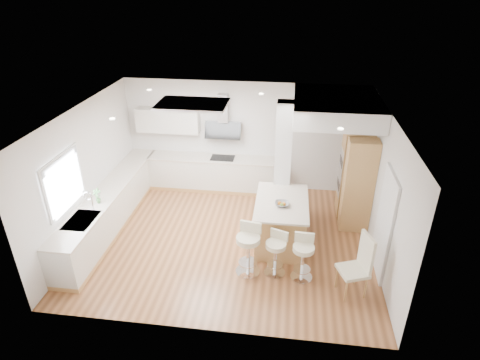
% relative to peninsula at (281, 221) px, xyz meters
% --- Properties ---
extents(ground, '(6.00, 6.00, 0.00)m').
position_rel_peninsula_xyz_m(ground, '(-1.09, -0.07, -0.49)').
color(ground, '#985F38').
rests_on(ground, ground).
extents(ceiling, '(6.00, 5.00, 0.02)m').
position_rel_peninsula_xyz_m(ceiling, '(-1.09, -0.07, -0.49)').
color(ceiling, white).
rests_on(ceiling, ground).
extents(wall_back, '(6.00, 0.04, 2.80)m').
position_rel_peninsula_xyz_m(wall_back, '(-1.09, 2.43, 0.91)').
color(wall_back, silver).
rests_on(wall_back, ground).
extents(wall_left, '(0.04, 5.00, 2.80)m').
position_rel_peninsula_xyz_m(wall_left, '(-4.09, -0.07, 0.91)').
color(wall_left, silver).
rests_on(wall_left, ground).
extents(wall_right, '(0.04, 5.00, 2.80)m').
position_rel_peninsula_xyz_m(wall_right, '(1.91, -0.07, 0.91)').
color(wall_right, silver).
rests_on(wall_right, ground).
extents(skylight, '(4.10, 2.10, 0.06)m').
position_rel_peninsula_xyz_m(skylight, '(-1.88, 0.53, 2.28)').
color(skylight, silver).
rests_on(skylight, ground).
extents(window_left, '(0.06, 1.28, 1.07)m').
position_rel_peninsula_xyz_m(window_left, '(-4.04, -0.97, 1.20)').
color(window_left, silver).
rests_on(window_left, ground).
extents(doorway_right, '(0.05, 1.00, 2.10)m').
position_rel_peninsula_xyz_m(doorway_right, '(1.89, -0.67, 0.51)').
color(doorway_right, '#3F3932').
rests_on(doorway_right, ground).
extents(counter_left, '(0.63, 4.50, 1.35)m').
position_rel_peninsula_xyz_m(counter_left, '(-3.79, 0.16, -0.04)').
color(counter_left, tan).
rests_on(counter_left, ground).
extents(counter_back, '(3.62, 0.63, 2.50)m').
position_rel_peninsula_xyz_m(counter_back, '(-2.00, 2.16, 0.20)').
color(counter_back, tan).
rests_on(counter_back, ground).
extents(pillar, '(0.35, 0.35, 2.80)m').
position_rel_peninsula_xyz_m(pillar, '(-0.04, 0.88, 0.91)').
color(pillar, silver).
rests_on(pillar, ground).
extents(soffit, '(1.78, 2.20, 0.40)m').
position_rel_peninsula_xyz_m(soffit, '(1.01, 1.33, 2.11)').
color(soffit, white).
rests_on(soffit, ground).
extents(oven_column, '(0.63, 1.21, 2.10)m').
position_rel_peninsula_xyz_m(oven_column, '(1.59, 1.16, 0.55)').
color(oven_column, tan).
rests_on(oven_column, ground).
extents(peninsula, '(1.08, 1.62, 1.05)m').
position_rel_peninsula_xyz_m(peninsula, '(0.00, 0.00, 0.00)').
color(peninsula, tan).
rests_on(peninsula, ground).
extents(bar_stool_a, '(0.54, 0.54, 1.04)m').
position_rel_peninsula_xyz_m(bar_stool_a, '(-0.56, -1.06, 0.09)').
color(bar_stool_a, white).
rests_on(bar_stool_a, ground).
extents(bar_stool_b, '(0.52, 0.52, 0.89)m').
position_rel_peninsula_xyz_m(bar_stool_b, '(-0.05, -1.03, 0.01)').
color(bar_stool_b, white).
rests_on(bar_stool_b, ground).
extents(bar_stool_c, '(0.43, 0.43, 0.92)m').
position_rel_peninsula_xyz_m(bar_stool_c, '(0.45, -1.10, 0.02)').
color(bar_stool_c, white).
rests_on(bar_stool_c, ground).
extents(dining_chair, '(0.60, 0.60, 1.19)m').
position_rel_peninsula_xyz_m(dining_chair, '(1.40, -1.35, 0.14)').
color(dining_chair, beige).
rests_on(dining_chair, ground).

